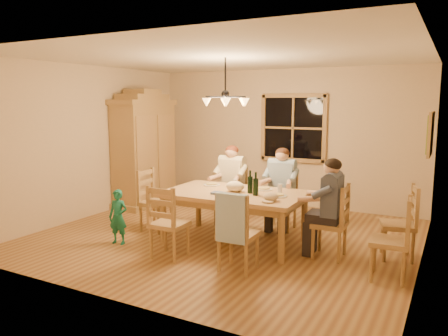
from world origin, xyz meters
The scene contains 33 objects.
floor centered at (0.00, 0.00, 0.00)m, with size 5.50×5.50×0.00m, color brown.
ceiling centered at (0.00, 0.00, 2.70)m, with size 5.50×5.00×0.02m, color white.
wall_back centered at (0.00, 2.50, 1.35)m, with size 5.50×0.02×2.70m, color beige.
wall_left centered at (-2.75, 0.00, 1.35)m, with size 0.02×5.00×2.70m, color beige.
wall_right centered at (2.75, 0.00, 1.35)m, with size 0.02×5.00×2.70m, color beige.
window centered at (0.20, 2.47, 1.55)m, with size 1.30×0.06×1.30m.
painting centered at (2.71, 1.20, 1.60)m, with size 0.06×0.78×0.64m.
chandelier centered at (0.00, 0.00, 2.08)m, with size 0.77×0.68×0.71m.
armoire centered at (-2.42, 1.12, 1.06)m, with size 0.66×1.40×2.30m.
dining_table centered at (0.25, -0.19, 0.66)m, with size 2.04×1.28×0.76m.
chair_far_left centered at (-0.27, 0.74, 0.30)m, with size 0.45×0.43×0.99m.
chair_far_right centered at (0.62, 0.77, 0.30)m, with size 0.45×0.43×0.99m.
chair_near_left centered at (-0.22, -1.16, 0.30)m, with size 0.45×0.43×0.99m.
chair_near_right centered at (0.78, -1.13, 0.30)m, with size 0.45×0.43×0.99m.
chair_end_left centered at (-1.14, -0.23, 0.30)m, with size 0.43×0.45×0.99m.
chair_end_right centered at (1.65, -0.16, 0.30)m, with size 0.43×0.45×0.99m.
adult_woman centered at (-0.27, 0.74, 0.84)m, with size 0.41×0.43×0.87m.
adult_plaid_man centered at (0.62, 0.77, 0.84)m, with size 0.41×0.43×0.87m.
adult_slate_man centered at (1.65, -0.16, 0.84)m, with size 0.43×0.41×0.87m.
towel centered at (0.79, -1.32, 0.70)m, with size 0.38×0.10×0.58m, color #95B1CA.
wine_bottle_a centered at (0.49, -0.16, 0.93)m, with size 0.08×0.08×0.33m, color black.
wine_bottle_b centered at (0.62, -0.26, 0.93)m, with size 0.08×0.08×0.33m, color black.
plate_woman centered at (-0.28, 0.08, 0.77)m, with size 0.26×0.26×0.02m, color white.
plate_plaid centered at (0.57, 0.15, 0.77)m, with size 0.26×0.26×0.02m, color white.
plate_slate centered at (0.92, -0.20, 0.77)m, with size 0.26×0.26×0.02m, color white.
wine_glass_a centered at (0.14, 0.04, 0.83)m, with size 0.06×0.06×0.14m, color silver.
wine_glass_b centered at (0.88, 0.01, 0.83)m, with size 0.06×0.06×0.14m, color silver.
cap centered at (0.94, -0.48, 0.82)m, with size 0.20×0.20×0.11m, color tan.
napkin centered at (0.12, -0.44, 0.78)m, with size 0.18×0.14×0.03m, color #506193.
cloth_bundle centered at (0.25, -0.17, 0.84)m, with size 0.28×0.22×0.15m, color beige.
child centered at (-1.21, -1.05, 0.40)m, with size 0.29×0.19×0.80m, color #1A7863.
chair_spare_front centered at (2.45, -0.56, 0.30)m, with size 0.45×0.47×0.99m.
chair_spare_back centered at (2.45, 0.23, 0.30)m, with size 0.51×0.53×0.99m.
Camera 1 is at (3.06, -5.75, 2.05)m, focal length 35.00 mm.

